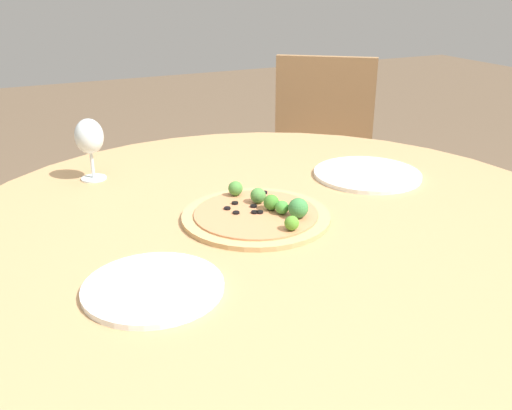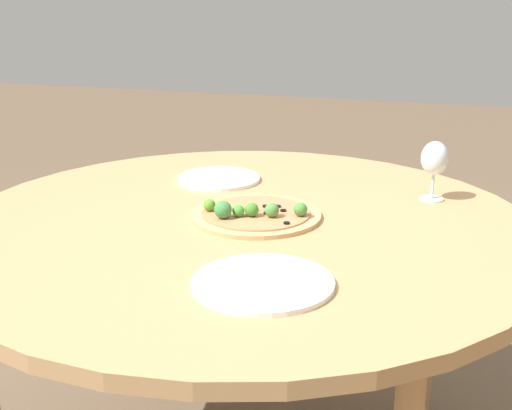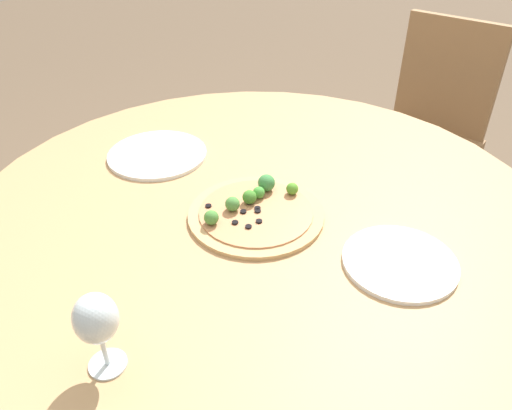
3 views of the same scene
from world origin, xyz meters
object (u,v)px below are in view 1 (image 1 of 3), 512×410
(wine_glass, at_px, (89,138))
(plate_near, at_px, (367,174))
(plate_far, at_px, (153,287))
(pizza, at_px, (259,214))
(chair_2, at_px, (319,171))

(wine_glass, height_order, plate_near, wine_glass)
(plate_far, bearing_deg, pizza, -56.25)
(pizza, distance_m, wine_glass, 0.47)
(pizza, distance_m, plate_far, 0.33)
(chair_2, bearing_deg, plate_near, -76.45)
(wine_glass, xyz_separation_m, plate_near, (-0.27, -0.61, -0.10))
(plate_near, bearing_deg, plate_far, 115.66)
(plate_near, bearing_deg, pizza, 108.55)
(chair_2, distance_m, plate_far, 1.37)
(plate_far, bearing_deg, wine_glass, -1.44)
(plate_near, distance_m, plate_far, 0.69)
(chair_2, xyz_separation_m, plate_near, (-0.69, 0.30, 0.25))
(chair_2, distance_m, plate_near, 0.79)
(wine_glass, distance_m, plate_far, 0.57)
(plate_near, xyz_separation_m, plate_far, (-0.30, 0.62, 0.00))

